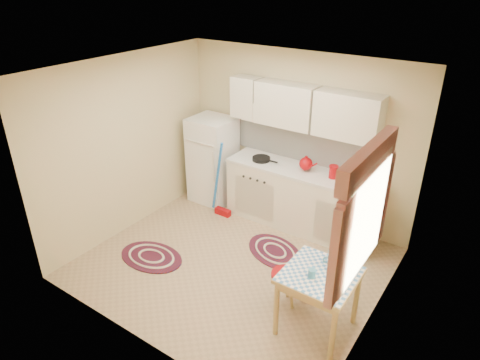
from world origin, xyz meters
name	(u,v)px	position (x,y,z in m)	size (l,w,h in m)	color
room_shell	(256,147)	(0.16, 0.24, 1.60)	(3.64, 3.60, 2.52)	tan
fridge	(213,160)	(-1.29, 1.25, 0.70)	(0.65, 0.60, 1.40)	white
broom	(222,180)	(-0.85, 0.90, 0.60)	(0.28, 0.12, 1.20)	blue
base_cabinets	(301,200)	(0.29, 1.30, 0.44)	(2.25, 0.60, 0.88)	silver
countertop	(303,171)	(0.29, 1.30, 0.90)	(2.27, 0.62, 0.04)	silver
frying_pan	(261,159)	(-0.38, 1.25, 0.94)	(0.26, 0.26, 0.05)	black
red_kettle	(306,164)	(0.32, 1.30, 1.02)	(0.21, 0.19, 0.21)	#99050B
red_canister	(333,173)	(0.73, 1.30, 1.00)	(0.11, 0.11, 0.16)	#99050B
table	(317,302)	(1.36, -0.43, 0.36)	(0.72, 0.72, 0.72)	tan
stool	(286,288)	(0.91, -0.28, 0.21)	(0.35, 0.35, 0.42)	#99050B
coffee_pot	(334,258)	(1.45, -0.31, 0.87)	(0.15, 0.13, 0.31)	teal
mug	(312,274)	(1.32, -0.53, 0.77)	(0.08, 0.08, 0.10)	teal
rug_center	(275,251)	(0.32, 0.51, 0.01)	(0.90, 0.60, 0.02)	#67120B
rug_left	(151,257)	(-0.98, -0.53, 0.01)	(0.92, 0.61, 0.02)	#67120B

